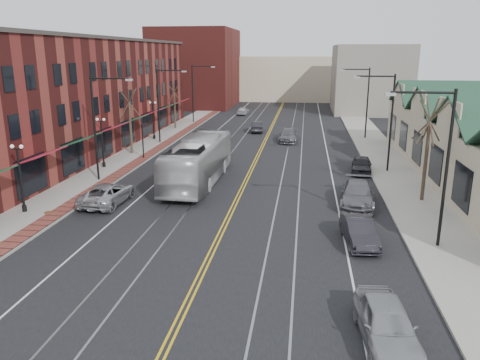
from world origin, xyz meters
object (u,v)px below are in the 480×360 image
(parked_suv, at_px, (108,194))
(parked_car_d, at_px, (362,165))
(parked_car_c, at_px, (358,194))
(parked_car_b, at_px, (359,232))
(transit_bus, at_px, (198,161))
(parked_car_a, at_px, (387,323))

(parked_suv, distance_m, parked_car_d, 20.81)
(parked_car_c, xyz_separation_m, parked_car_d, (1.23, 8.92, -0.08))
(parked_car_b, bearing_deg, transit_bus, 130.17)
(parked_suv, bearing_deg, parked_car_d, -146.46)
(parked_suv, distance_m, parked_car_b, 16.59)
(parked_car_b, distance_m, parked_car_d, 15.65)
(transit_bus, distance_m, parked_car_a, 22.38)
(transit_bus, distance_m, parked_car_b, 15.34)
(parked_suv, bearing_deg, parked_car_b, 165.71)
(parked_suv, xyz_separation_m, parked_car_d, (17.73, 10.90, -0.02))
(transit_bus, xyz_separation_m, parked_car_d, (12.85, 4.96, -1.04))
(parked_car_a, relative_size, parked_car_b, 1.08)
(parked_car_c, bearing_deg, parked_car_d, 88.38)
(transit_bus, bearing_deg, parked_suv, 51.75)
(parked_suv, height_order, parked_car_d, parked_suv)
(transit_bus, relative_size, parked_car_c, 2.36)
(parked_car_b, relative_size, parked_car_c, 0.78)
(parked_suv, relative_size, parked_car_b, 1.23)
(parked_suv, bearing_deg, transit_bus, -127.44)
(parked_car_c, bearing_deg, parked_car_a, -85.92)
(parked_car_c, height_order, parked_car_d, parked_car_c)
(parked_suv, bearing_deg, parked_car_c, -171.19)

